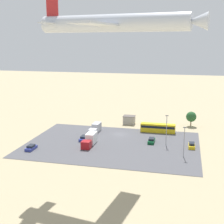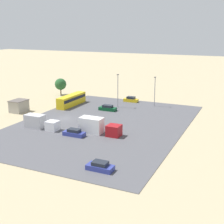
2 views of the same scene
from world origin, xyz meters
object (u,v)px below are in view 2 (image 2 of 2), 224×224
at_px(parked_truck_1, 40,122).
at_px(parked_truck_0, 98,127).
at_px(shed_building, 19,106).
at_px(parked_car_0, 100,166).
at_px(parked_car_1, 74,133).
at_px(parked_car_2, 108,108).
at_px(bus, 72,100).
at_px(parked_car_3, 131,100).

bearing_deg(parked_truck_1, parked_truck_0, 99.13).
height_order(shed_building, parked_car_0, shed_building).
xyz_separation_m(shed_building, parked_truck_1, (9.26, 13.79, -0.18)).
relative_size(parked_truck_0, parked_truck_1, 1.12).
height_order(parked_car_1, parked_truck_1, parked_truck_1).
distance_m(parked_car_2, parked_truck_1, 21.25).
height_order(parked_car_2, parked_truck_1, parked_truck_1).
bearing_deg(bus, parked_car_1, -57.10).
bearing_deg(bus, parked_truck_0, -46.24).
bearing_deg(bus, parked_car_3, 39.28).
bearing_deg(parked_car_1, shed_building, 65.81).
bearing_deg(parked_truck_1, bus, -166.88).
height_order(parked_car_3, parked_truck_1, parked_truck_1).
bearing_deg(bus, shed_building, -127.23).
distance_m(parked_car_1, parked_car_2, 21.41).
xyz_separation_m(bus, parked_truck_1, (20.97, 4.89, -0.29)).
bearing_deg(parked_car_0, parked_truck_0, 28.46).
xyz_separation_m(bus, parked_truck_0, (18.85, 18.05, -0.12)).
bearing_deg(shed_building, parked_car_3, 135.39).
height_order(shed_building, parked_car_2, shed_building).
bearing_deg(parked_car_0, parked_car_2, 23.62).
bearing_deg(bus, parked_car_2, -4.29).
distance_m(bus, parked_truck_0, 26.10).
bearing_deg(parked_car_1, parked_car_0, -134.97).
bearing_deg(shed_building, parked_truck_0, 75.16).
relative_size(shed_building, bus, 0.38).
bearing_deg(parked_car_1, bus, 32.90).
xyz_separation_m(parked_car_1, parked_truck_0, (-3.29, 3.73, 0.90)).
relative_size(parked_car_1, parked_car_2, 0.97).
height_order(parked_car_0, parked_truck_0, parked_truck_0).
height_order(parked_car_1, parked_car_3, parked_car_3).
relative_size(shed_building, parked_truck_0, 0.50).
height_order(parked_car_2, parked_car_3, parked_car_3).
relative_size(shed_building, parked_truck_1, 0.56).
bearing_deg(parked_truck_0, bus, -136.24).
bearing_deg(parked_truck_0, parked_car_0, 28.46).
relative_size(bus, parked_car_2, 2.53).
bearing_deg(shed_building, parked_car_0, 57.52).
xyz_separation_m(bus, parked_car_3, (-11.23, 13.73, -0.97)).
bearing_deg(bus, parked_car_0, -52.35).
bearing_deg(parked_car_3, parked_truck_1, -15.36).
bearing_deg(parked_car_0, parked_car_1, 45.03).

